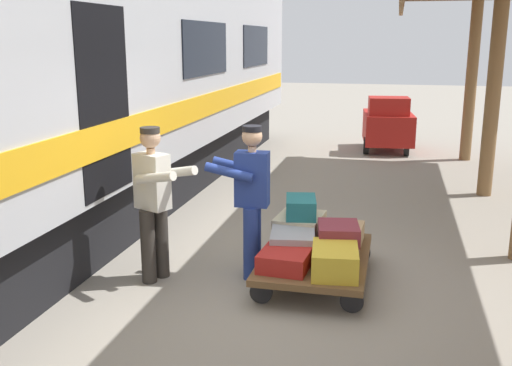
{
  "coord_description": "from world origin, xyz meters",
  "views": [
    {
      "loc": [
        -0.8,
        5.73,
        2.6
      ],
      "look_at": [
        0.56,
        -0.03,
        1.15
      ],
      "focal_mm": 41.26,
      "sensor_mm": 36.0,
      "label": 1
    }
  ],
  "objects": [
    {
      "name": "baggage_tug",
      "position": [
        -0.65,
        -8.45,
        0.63
      ],
      "size": [
        1.26,
        1.8,
        1.3
      ],
      "color": "#B21E19",
      "rests_on": "ground_plane"
    },
    {
      "name": "ground_plane",
      "position": [
        0.0,
        0.0,
        0.0
      ],
      "size": [
        60.0,
        60.0,
        0.0
      ],
      "primitive_type": "plane",
      "color": "gray"
    },
    {
      "name": "suitcase_gray_aluminum",
      "position": [
        0.22,
        -0.33,
        0.43
      ],
      "size": [
        0.56,
        0.7,
        0.26
      ],
      "primitive_type": "cube",
      "rotation": [
        0.0,
        0.0,
        0.14
      ],
      "color": "#9EA0A5",
      "rests_on": "luggage_cart"
    },
    {
      "name": "porter_by_door",
      "position": [
        1.67,
        0.04,
        0.93
      ],
      "size": [
        0.74,
        0.59,
        1.7
      ],
      "color": "#332D28",
      "rests_on": "ground_plane"
    },
    {
      "name": "suitcase_tan_vintage",
      "position": [
        -0.29,
        -0.8,
        0.41
      ],
      "size": [
        0.46,
        0.53,
        0.21
      ],
      "primitive_type": "cube",
      "rotation": [
        0.0,
        0.0,
        -0.04
      ],
      "color": "tan",
      "rests_on": "luggage_cart"
    },
    {
      "name": "luggage_cart",
      "position": [
        -0.04,
        -0.33,
        0.26
      ],
      "size": [
        1.14,
        1.72,
        0.3
      ],
      "color": "brown",
      "rests_on": "ground_plane"
    },
    {
      "name": "suitcase_red_plastic",
      "position": [
        0.22,
        0.15,
        0.4
      ],
      "size": [
        0.53,
        0.53,
        0.19
      ],
      "primitive_type": "cube",
      "rotation": [
        0.0,
        0.0,
        -0.07
      ],
      "color": "#AD231E",
      "rests_on": "luggage_cart"
    },
    {
      "name": "suitcase_brown_leather",
      "position": [
        -0.29,
        -0.33,
        0.38
      ],
      "size": [
        0.43,
        0.59,
        0.17
      ],
      "primitive_type": "cube",
      "rotation": [
        0.0,
        0.0,
        -0.03
      ],
      "color": "brown",
      "rests_on": "luggage_cart"
    },
    {
      "name": "suitcase_teal_softside",
      "position": [
        0.2,
        -0.76,
        0.71
      ],
      "size": [
        0.42,
        0.56,
        0.22
      ],
      "primitive_type": "cube",
      "rotation": [
        0.0,
        0.0,
        0.18
      ],
      "color": "#1E666B",
      "rests_on": "suitcase_cream_canvas"
    },
    {
      "name": "suitcase_burgundy_valise",
      "position": [
        -0.28,
        -0.35,
        0.56
      ],
      "size": [
        0.51,
        0.55,
        0.19
      ],
      "primitive_type": "cube",
      "rotation": [
        0.0,
        0.0,
        0.16
      ],
      "color": "maroon",
      "rests_on": "suitcase_brown_leather"
    },
    {
      "name": "suitcase_yellow_case",
      "position": [
        -0.29,
        0.15,
        0.44
      ],
      "size": [
        0.52,
        0.66,
        0.27
      ],
      "primitive_type": "cube",
      "rotation": [
        0.0,
        0.0,
        0.11
      ],
      "color": "gold",
      "rests_on": "luggage_cart"
    },
    {
      "name": "porter_in_overalls",
      "position": [
        0.69,
        -0.31,
        0.93
      ],
      "size": [
        0.68,
        0.44,
        1.7
      ],
      "color": "navy",
      "rests_on": "ground_plane"
    },
    {
      "name": "suitcase_cream_canvas",
      "position": [
        0.22,
        -0.8,
        0.45
      ],
      "size": [
        0.57,
        0.66,
        0.29
      ],
      "primitive_type": "cube",
      "rotation": [
        0.0,
        0.0,
        -0.1
      ],
      "color": "beige",
      "rests_on": "luggage_cart"
    }
  ]
}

